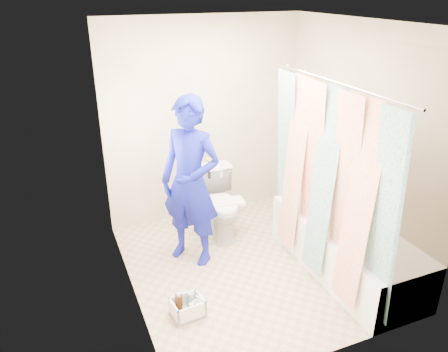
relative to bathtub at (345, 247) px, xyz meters
name	(u,v)px	position (x,y,z in m)	size (l,w,h in m)	color
floor	(250,265)	(-0.85, 0.43, -0.27)	(2.60, 2.60, 0.00)	tan
ceiling	(257,22)	(-0.85, 0.43, 2.13)	(2.40, 2.60, 0.02)	white
wall_back	(205,121)	(-0.85, 1.73, 0.93)	(2.40, 0.02, 2.40)	beige
wall_front	(338,223)	(-0.85, -0.88, 0.93)	(2.40, 0.02, 2.40)	beige
wall_left	(124,179)	(-2.05, 0.43, 0.93)	(0.02, 2.60, 2.40)	beige
wall_right	(358,142)	(0.35, 0.43, 0.93)	(0.02, 2.60, 2.40)	beige
bathtub	(345,247)	(0.00, 0.00, 0.00)	(0.70, 1.75, 0.50)	white
curtain_rod	(335,82)	(-0.33, 0.00, 1.68)	(0.02, 0.02, 1.90)	silver
shower_curtain	(325,185)	(-0.33, 0.00, 0.75)	(0.06, 1.75, 1.80)	white
toilet	(221,203)	(-0.87, 1.18, 0.11)	(0.42, 0.74, 0.76)	white
tank_lid	(223,203)	(-0.89, 1.06, 0.18)	(0.46, 0.20, 0.04)	silver
tank_internals	(212,168)	(-0.89, 1.38, 0.48)	(0.18, 0.06, 0.25)	black
plumber	(190,183)	(-1.35, 0.81, 0.61)	(0.64, 0.42, 1.75)	#0F2699
cleaning_caddy	(188,308)	(-1.67, -0.03, -0.19)	(0.29, 0.24, 0.21)	white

